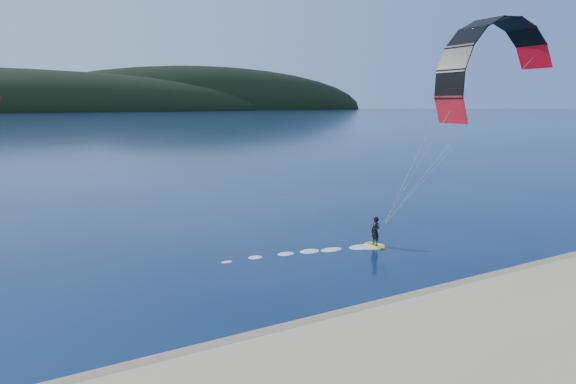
{
  "coord_description": "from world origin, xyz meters",
  "views": [
    {
      "loc": [
        -10.74,
        -11.5,
        9.5
      ],
      "look_at": [
        1.1,
        10.0,
        5.0
      ],
      "focal_mm": 30.0,
      "sensor_mm": 36.0,
      "label": 1
    }
  ],
  "objects": [
    {
      "name": "ground",
      "position": [
        0.0,
        0.0,
        0.0
      ],
      "size": [
        1800.0,
        1800.0,
        0.0
      ],
      "primitive_type": "plane",
      "color": "#08163D",
      "rests_on": "ground"
    },
    {
      "name": "wet_sand",
      "position": [
        0.0,
        4.5,
        0.05
      ],
      "size": [
        220.0,
        2.5,
        0.1
      ],
      "color": "#958356",
      "rests_on": "ground"
    },
    {
      "name": "headland",
      "position": [
        0.63,
        745.28,
        0.0
      ],
      "size": [
        1200.0,
        310.0,
        140.0
      ],
      "color": "black",
      "rests_on": "ground"
    },
    {
      "name": "kitesurfer_near",
      "position": [
        16.3,
        10.15,
        10.31
      ],
      "size": [
        22.53,
        6.24,
        14.53
      ],
      "color": "yellow",
      "rests_on": "ground"
    }
  ]
}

